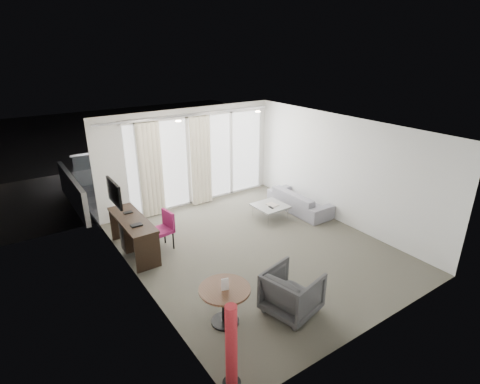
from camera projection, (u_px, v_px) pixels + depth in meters
floor at (256, 248)px, 8.11m from camera, size 5.00×6.00×0.00m
ceiling at (258, 129)px, 7.14m from camera, size 5.00×6.00×0.00m
wall_left at (138, 223)px, 6.32m from camera, size 0.00×6.00×2.60m
wall_right at (341, 170)px, 8.93m from camera, size 0.00×6.00×2.60m
wall_front at (382, 256)px, 5.32m from camera, size 5.00×0.00×2.60m
window_panel at (200, 159)px, 10.11m from camera, size 4.00×0.02×2.38m
window_frame at (200, 159)px, 10.10m from camera, size 4.10×0.06×2.44m
curtain_left at (151, 170)px, 9.23m from camera, size 0.60×0.20×2.38m
curtain_right at (201, 161)px, 9.96m from camera, size 0.60×0.20×2.38m
curtain_track at (190, 115)px, 9.37m from camera, size 4.80×0.04×0.04m
downlight_a at (178, 121)px, 7.91m from camera, size 0.12×0.12×0.02m
downlight_b at (258, 112)px, 9.00m from camera, size 0.12×0.12×0.02m
desk at (134, 236)px, 7.79m from camera, size 0.52×1.67×0.78m
tv at (114, 193)px, 7.44m from camera, size 0.05×0.80×0.50m
desk_chair at (161, 231)px, 7.92m from camera, size 0.51×0.49×0.83m
round_table at (225, 305)px, 5.83m from camera, size 1.02×1.02×0.64m
menu_card at (225, 286)px, 5.64m from camera, size 0.11×0.05×0.20m
red_lamp at (231, 347)px, 4.64m from camera, size 0.31×0.31×1.23m
tub_armchair at (292, 292)px, 6.05m from camera, size 0.98×0.96×0.75m
coffee_table at (270, 211)px, 9.44m from camera, size 0.77×0.77×0.34m
remote at (271, 207)px, 9.22m from camera, size 0.06×0.16×0.02m
magazine at (272, 204)px, 9.38m from camera, size 0.26×0.32×0.02m
sofa at (299, 201)px, 9.83m from camera, size 0.72×1.85×0.54m
terrace_slab at (178, 186)px, 11.74m from camera, size 5.60×3.00×0.12m
rattan_chair_a at (207, 169)px, 11.85m from camera, size 0.72×0.72×0.83m
rattan_chair_b at (233, 162)px, 12.43m from camera, size 0.70×0.70×0.88m
rattan_table at (209, 180)px, 11.31m from camera, size 0.63×0.63×0.54m
balustrade at (159, 158)px, 12.65m from camera, size 5.50×0.06×1.05m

